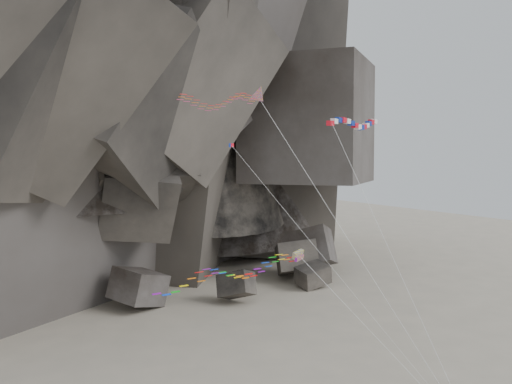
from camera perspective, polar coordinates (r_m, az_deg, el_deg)
headland at (r=109.31m, az=-22.61°, el=14.40°), size 110.00×70.00×84.00m
boulder_field at (r=87.70m, az=-4.03°, el=-9.02°), size 85.19×14.23×9.77m
delta_kite at (r=45.04m, az=-3.86°, el=9.14°), size 15.88×17.16×27.01m
banner_kite at (r=55.55m, az=9.92°, el=6.61°), size 9.65×17.44×24.50m
parafoil_kite at (r=44.28m, az=-2.97°, el=-8.06°), size 19.15×14.57×13.34m
pennant_kite at (r=45.26m, az=4.71°, el=-4.04°), size 10.42×16.70×22.18m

